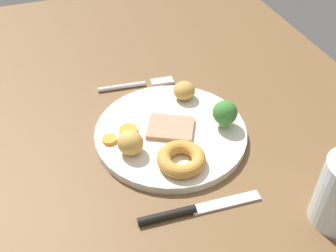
{
  "coord_description": "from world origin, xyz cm",
  "views": [
    {
      "loc": [
        52.14,
        -17.33,
        51.33
      ],
      "look_at": [
        3.45,
        -0.49,
        6.0
      ],
      "focal_mm": 43.22,
      "sensor_mm": 36.0,
      "label": 1
    }
  ],
  "objects_px": {
    "broccoli_floret": "(225,113)",
    "knife": "(189,211)",
    "roast_potato_left": "(130,143)",
    "fork": "(139,84)",
    "roast_potato_right": "(184,91)",
    "yorkshire_pudding": "(181,159)",
    "dinner_plate": "(168,133)",
    "carrot_coin_front": "(128,130)",
    "meat_slice_main": "(170,128)",
    "carrot_coin_back": "(109,140)"
  },
  "relations": [
    {
      "from": "carrot_coin_back",
      "to": "carrot_coin_front",
      "type": "bearing_deg",
      "value": 108.99
    },
    {
      "from": "roast_potato_right",
      "to": "fork",
      "type": "distance_m",
      "value": 0.11
    },
    {
      "from": "meat_slice_main",
      "to": "carrot_coin_front",
      "type": "relative_size",
      "value": 2.45
    },
    {
      "from": "broccoli_floret",
      "to": "dinner_plate",
      "type": "bearing_deg",
      "value": -101.14
    },
    {
      "from": "dinner_plate",
      "to": "carrot_coin_front",
      "type": "xyz_separation_m",
      "value": [
        -0.02,
        -0.06,
        0.01
      ]
    },
    {
      "from": "dinner_plate",
      "to": "roast_potato_left",
      "type": "distance_m",
      "value": 0.08
    },
    {
      "from": "fork",
      "to": "carrot_coin_back",
      "type": "bearing_deg",
      "value": -116.39
    },
    {
      "from": "broccoli_floret",
      "to": "fork",
      "type": "bearing_deg",
      "value": -150.18
    },
    {
      "from": "meat_slice_main",
      "to": "fork",
      "type": "distance_m",
      "value": 0.16
    },
    {
      "from": "dinner_plate",
      "to": "roast_potato_right",
      "type": "relative_size",
      "value": 6.3
    },
    {
      "from": "yorkshire_pudding",
      "to": "carrot_coin_front",
      "type": "distance_m",
      "value": 0.12
    },
    {
      "from": "knife",
      "to": "carrot_coin_back",
      "type": "bearing_deg",
      "value": 117.25
    },
    {
      "from": "knife",
      "to": "roast_potato_right",
      "type": "bearing_deg",
      "value": 73.84
    },
    {
      "from": "meat_slice_main",
      "to": "broccoli_floret",
      "type": "bearing_deg",
      "value": 78.22
    },
    {
      "from": "roast_potato_right",
      "to": "broccoli_floret",
      "type": "height_order",
      "value": "broccoli_floret"
    },
    {
      "from": "yorkshire_pudding",
      "to": "fork",
      "type": "xyz_separation_m",
      "value": [
        -0.24,
        -0.0,
        -0.02
      ]
    },
    {
      "from": "dinner_plate",
      "to": "broccoli_floret",
      "type": "height_order",
      "value": "broccoli_floret"
    },
    {
      "from": "roast_potato_left",
      "to": "fork",
      "type": "relative_size",
      "value": 0.28
    },
    {
      "from": "dinner_plate",
      "to": "broccoli_floret",
      "type": "distance_m",
      "value": 0.1
    },
    {
      "from": "dinner_plate",
      "to": "meat_slice_main",
      "type": "distance_m",
      "value": 0.01
    },
    {
      "from": "roast_potato_left",
      "to": "fork",
      "type": "xyz_separation_m",
      "value": [
        -0.19,
        0.07,
        -0.03
      ]
    },
    {
      "from": "dinner_plate",
      "to": "roast_potato_right",
      "type": "xyz_separation_m",
      "value": [
        -0.08,
        0.06,
        0.02
      ]
    },
    {
      "from": "roast_potato_right",
      "to": "knife",
      "type": "height_order",
      "value": "roast_potato_right"
    },
    {
      "from": "roast_potato_left",
      "to": "carrot_coin_front",
      "type": "xyz_separation_m",
      "value": [
        -0.05,
        0.01,
        -0.02
      ]
    },
    {
      "from": "dinner_plate",
      "to": "fork",
      "type": "relative_size",
      "value": 1.71
    },
    {
      "from": "meat_slice_main",
      "to": "knife",
      "type": "height_order",
      "value": "meat_slice_main"
    },
    {
      "from": "roast_potato_left",
      "to": "broccoli_floret",
      "type": "distance_m",
      "value": 0.17
    },
    {
      "from": "roast_potato_right",
      "to": "roast_potato_left",
      "type": "bearing_deg",
      "value": -51.05
    },
    {
      "from": "roast_potato_left",
      "to": "roast_potato_right",
      "type": "distance_m",
      "value": 0.17
    },
    {
      "from": "broccoli_floret",
      "to": "knife",
      "type": "bearing_deg",
      "value": -39.83
    },
    {
      "from": "meat_slice_main",
      "to": "yorkshire_pudding",
      "type": "xyz_separation_m",
      "value": [
        0.08,
        -0.01,
        0.01
      ]
    },
    {
      "from": "roast_potato_right",
      "to": "knife",
      "type": "distance_m",
      "value": 0.26
    },
    {
      "from": "roast_potato_left",
      "to": "fork",
      "type": "distance_m",
      "value": 0.2
    },
    {
      "from": "fork",
      "to": "roast_potato_right",
      "type": "bearing_deg",
      "value": -46.64
    },
    {
      "from": "roast_potato_left",
      "to": "knife",
      "type": "bearing_deg",
      "value": 20.46
    },
    {
      "from": "roast_potato_left",
      "to": "broccoli_floret",
      "type": "xyz_separation_m",
      "value": [
        -0.01,
        0.17,
        0.01
      ]
    },
    {
      "from": "roast_potato_left",
      "to": "carrot_coin_front",
      "type": "distance_m",
      "value": 0.05
    },
    {
      "from": "yorkshire_pudding",
      "to": "roast_potato_left",
      "type": "relative_size",
      "value": 1.78
    },
    {
      "from": "dinner_plate",
      "to": "roast_potato_right",
      "type": "distance_m",
      "value": 0.1
    },
    {
      "from": "yorkshire_pudding",
      "to": "meat_slice_main",
      "type": "bearing_deg",
      "value": 173.56
    },
    {
      "from": "roast_potato_left",
      "to": "roast_potato_right",
      "type": "relative_size",
      "value": 1.03
    },
    {
      "from": "roast_potato_left",
      "to": "fork",
      "type": "bearing_deg",
      "value": 160.71
    },
    {
      "from": "meat_slice_main",
      "to": "carrot_coin_front",
      "type": "height_order",
      "value": "meat_slice_main"
    },
    {
      "from": "knife",
      "to": "yorkshire_pudding",
      "type": "bearing_deg",
      "value": 80.55
    },
    {
      "from": "roast_potato_left",
      "to": "broccoli_floret",
      "type": "bearing_deg",
      "value": 93.53
    },
    {
      "from": "yorkshire_pudding",
      "to": "knife",
      "type": "xyz_separation_m",
      "value": [
        0.08,
        -0.02,
        -0.02
      ]
    },
    {
      "from": "roast_potato_right",
      "to": "broccoli_floret",
      "type": "bearing_deg",
      "value": 21.02
    },
    {
      "from": "fork",
      "to": "knife",
      "type": "height_order",
      "value": "knife"
    },
    {
      "from": "roast_potato_left",
      "to": "broccoli_floret",
      "type": "height_order",
      "value": "broccoli_floret"
    },
    {
      "from": "dinner_plate",
      "to": "knife",
      "type": "height_order",
      "value": "dinner_plate"
    }
  ]
}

